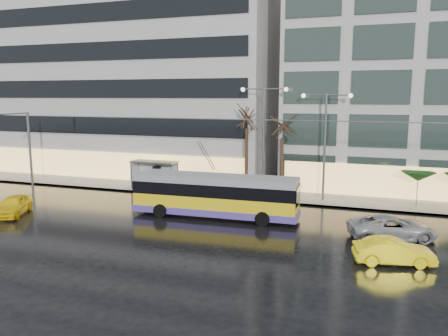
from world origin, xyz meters
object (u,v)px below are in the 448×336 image
at_px(taxi_a, 13,205).
at_px(trolleybus, 215,197).
at_px(bus_shelter, 152,168).
at_px(street_lamp_near, 264,126).

bearing_deg(taxi_a, trolleybus, -7.41).
relative_size(trolleybus, taxi_a, 2.81).
bearing_deg(bus_shelter, street_lamp_near, 0.63).
height_order(bus_shelter, street_lamp_near, street_lamp_near).
distance_m(bus_shelter, street_lamp_near, 11.14).
distance_m(trolleybus, bus_shelter, 11.06).
bearing_deg(street_lamp_near, taxi_a, -144.76).
height_order(trolleybus, taxi_a, trolleybus).
distance_m(trolleybus, street_lamp_near, 8.56).
xyz_separation_m(street_lamp_near, taxi_a, (-15.75, -11.12, -5.28)).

